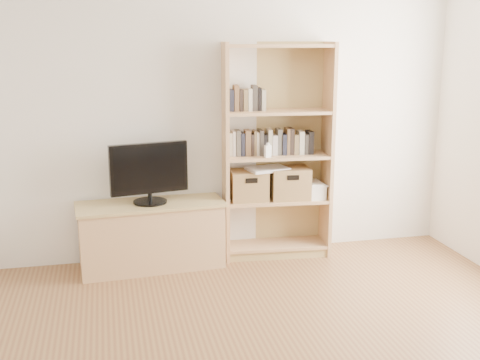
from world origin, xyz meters
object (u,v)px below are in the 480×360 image
object	(u,v)px
television	(149,173)
basket_left	(249,185)
tv_stand	(151,236)
basket_right	(290,183)
bookshelf	(277,152)
baby_monitor	(268,151)
laptop	(267,169)

from	to	relation	value
television	basket_left	xyz separation A→B (m)	(0.90, 0.07, -0.18)
television	basket_left	distance (m)	0.92
tv_stand	basket_right	world-z (taller)	basket_right
television	basket_right	xyz separation A→B (m)	(1.28, 0.04, -0.17)
tv_stand	bookshelf	bearing A→B (deg)	-1.37
television	basket_right	distance (m)	1.30
basket_right	bookshelf	bearing A→B (deg)	178.00
baby_monitor	basket_left	distance (m)	0.38
laptop	bookshelf	bearing A→B (deg)	-8.66
tv_stand	basket_right	distance (m)	1.35
baby_monitor	basket_right	distance (m)	0.41
television	laptop	bearing A→B (deg)	-8.01
basket_left	baby_monitor	bearing A→B (deg)	-35.31
tv_stand	baby_monitor	world-z (taller)	baby_monitor
bookshelf	basket_left	size ratio (longest dim) A/B	5.92
bookshelf	basket_left	xyz separation A→B (m)	(-0.26, 0.01, -0.30)
baby_monitor	basket_right	xyz separation A→B (m)	(0.24, 0.09, -0.32)
bookshelf	basket_right	xyz separation A→B (m)	(0.12, -0.01, -0.29)
bookshelf	television	distance (m)	1.17
tv_stand	television	xyz separation A→B (m)	(0.00, 0.00, 0.58)
tv_stand	baby_monitor	xyz separation A→B (m)	(1.05, -0.04, 0.73)
television	basket_right	size ratio (longest dim) A/B	1.94
bookshelf	basket_right	bearing A→B (deg)	-2.60
baby_monitor	basket_right	bearing A→B (deg)	5.87
tv_stand	laptop	size ratio (longest dim) A/B	3.49
bookshelf	television	bearing A→B (deg)	-172.85
tv_stand	basket_right	bearing A→B (deg)	-2.28
bookshelf	television	xyz separation A→B (m)	(-1.17, -0.06, -0.12)
basket_right	laptop	size ratio (longest dim) A/B	0.99
tv_stand	basket_left	world-z (taller)	basket_left
tv_stand	baby_monitor	bearing A→B (deg)	-6.55
basket_right	laptop	distance (m)	0.25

